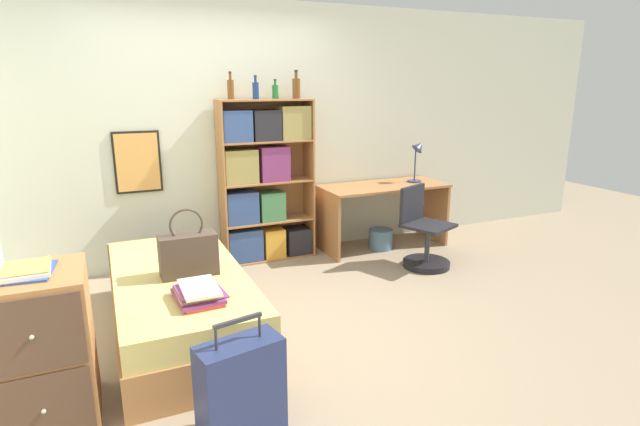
% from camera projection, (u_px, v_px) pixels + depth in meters
% --- Properties ---
extents(ground_plane, '(14.00, 14.00, 0.00)m').
position_uv_depth(ground_plane, '(261.00, 318.00, 3.95)').
color(ground_plane, gray).
extents(wall_back, '(10.00, 0.09, 2.60)m').
position_uv_depth(wall_back, '(211.00, 135.00, 4.97)').
color(wall_back, beige).
rests_on(wall_back, ground_plane).
extents(bed, '(0.92, 1.91, 0.47)m').
position_uv_depth(bed, '(181.00, 303.00, 3.67)').
color(bed, '#A36B3D').
rests_on(bed, ground_plane).
extents(handbag, '(0.40, 0.19, 0.49)m').
position_uv_depth(handbag, '(188.00, 254.00, 3.53)').
color(handbag, '#47382D').
rests_on(handbag, bed).
extents(book_stack_on_bed, '(0.32, 0.37, 0.10)m').
position_uv_depth(book_stack_on_bed, '(198.00, 294.00, 3.13)').
color(book_stack_on_bed, '#B2382D').
rests_on(book_stack_on_bed, bed).
extents(suitcase, '(0.46, 0.28, 0.69)m').
position_uv_depth(suitcase, '(241.00, 392.00, 2.53)').
color(suitcase, navy).
rests_on(suitcase, ground_plane).
extents(dresser, '(0.50, 0.55, 0.85)m').
position_uv_depth(dresser, '(43.00, 349.00, 2.66)').
color(dresser, '#A36B3D').
rests_on(dresser, ground_plane).
extents(magazine_pile_on_dresser, '(0.32, 0.34, 0.04)m').
position_uv_depth(magazine_pile_on_dresser, '(23.00, 271.00, 2.55)').
color(magazine_pile_on_dresser, '#334C84').
rests_on(magazine_pile_on_dresser, dresser).
extents(bookcase, '(0.95, 0.30, 1.65)m').
position_uv_depth(bookcase, '(263.00, 183.00, 5.08)').
color(bookcase, '#A36B3D').
rests_on(bookcase, ground_plane).
extents(bottle_green, '(0.06, 0.06, 0.26)m').
position_uv_depth(bottle_green, '(231.00, 89.00, 4.76)').
color(bottle_green, brown).
rests_on(bottle_green, bookcase).
extents(bottle_brown, '(0.06, 0.06, 0.23)m').
position_uv_depth(bottle_brown, '(256.00, 90.00, 4.81)').
color(bottle_brown, navy).
rests_on(bottle_brown, bookcase).
extents(bottle_clear, '(0.06, 0.06, 0.19)m').
position_uv_depth(bottle_clear, '(275.00, 91.00, 4.94)').
color(bottle_clear, '#1E6B2D').
rests_on(bottle_clear, bookcase).
extents(bottle_blue, '(0.08, 0.08, 0.28)m').
position_uv_depth(bottle_blue, '(296.00, 88.00, 4.98)').
color(bottle_blue, brown).
rests_on(bottle_blue, bookcase).
extents(desk, '(1.40, 0.62, 0.71)m').
position_uv_depth(desk, '(383.00, 202.00, 5.55)').
color(desk, '#A36B3D').
rests_on(desk, ground_plane).
extents(desk_lamp, '(0.21, 0.16, 0.49)m').
position_uv_depth(desk_lamp, '(418.00, 153.00, 5.60)').
color(desk_lamp, navy).
rests_on(desk_lamp, desk).
extents(desk_chair, '(0.56, 0.56, 0.81)m').
position_uv_depth(desk_chair, '(424.00, 242.00, 5.02)').
color(desk_chair, black).
rests_on(desk_chair, ground_plane).
extents(waste_bin, '(0.27, 0.27, 0.22)m').
position_uv_depth(waste_bin, '(381.00, 239.00, 5.58)').
color(waste_bin, slate).
rests_on(waste_bin, ground_plane).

